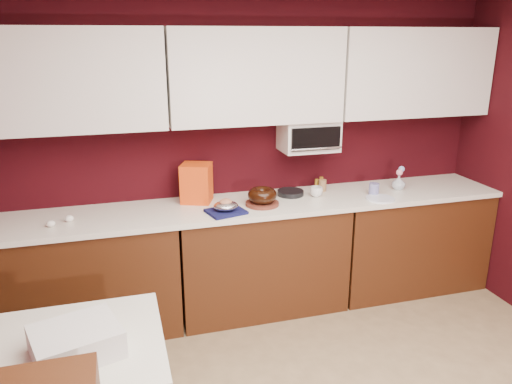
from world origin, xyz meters
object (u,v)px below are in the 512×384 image
Objects in this scene: blue_jar at (374,189)px; newspaper_stack at (76,342)px; pandoro_box at (197,183)px; flower_vase at (399,182)px; bundt_cake at (262,195)px; foil_ham_nest at (226,206)px; coffee_mug at (316,191)px; toaster_oven at (308,135)px.

blue_jar is 2.61m from newspaper_stack.
pandoro_box is 1.69m from flower_vase.
newspaper_stack is at bearing -150.37° from flower_vase.
foil_ham_nest is (-0.31, -0.09, -0.03)m from bundt_cake.
pandoro_box is 3.11× the size of blue_jar.
foil_ham_nest reaches higher than newspaper_stack.
blue_jar reaches higher than newspaper_stack.
foil_ham_nest is 1.35× the size of flower_vase.
newspaper_stack is (-0.98, -1.26, -0.14)m from foil_ham_nest.
coffee_mug is 0.47m from blue_jar.
blue_jar is at bearing 31.11° from newspaper_stack.
coffee_mug is 2.28m from newspaper_stack.
bundt_cake is 2.29× the size of blue_jar.
pandoro_box is (-0.46, 0.22, 0.07)m from bundt_cake.
toaster_oven reaches higher than bundt_cake.
bundt_cake is at bearing 46.40° from newspaper_stack.
toaster_oven is 3.35× the size of flower_vase.
bundt_cake reaches higher than coffee_mug.
flower_vase is at bearing -0.75° from coffee_mug.
foil_ham_nest is at bearing -156.76° from toaster_oven.
coffee_mug is at bearing 13.39° from pandoro_box.
toaster_oven is at bearing 168.20° from flower_vase.
toaster_oven reaches higher than newspaper_stack.
pandoro_box is at bearing 174.88° from flower_vase.
bundt_cake is (-0.46, -0.23, -0.39)m from toaster_oven.
pandoro_box is at bearing 171.50° from coffee_mug.
toaster_oven is 2.48× the size of foil_ham_nest.
coffee_mug is 0.74m from flower_vase.
flower_vase is (0.74, -0.01, 0.02)m from coffee_mug.
foil_ham_nest is 1.85× the size of coffee_mug.
newspaper_stack is at bearing -140.91° from coffee_mug.
bundt_cake is at bearing 179.73° from blue_jar.
coffee_mug is at bearing 39.09° from newspaper_stack.
toaster_oven is 0.88m from flower_vase.
toaster_oven is at bearing 23.24° from foil_ham_nest.
foil_ham_nest is at bearing 52.02° from newspaper_stack.
newspaper_stack is at bearing -95.73° from pandoro_box.
flower_vase is at bearing -11.80° from toaster_oven.
pandoro_box is (-0.92, -0.01, -0.32)m from toaster_oven.
foil_ham_nest is 0.60× the size of pandoro_box.
toaster_oven is 1.49× the size of pandoro_box.
bundt_cake is at bearing -152.96° from toaster_oven.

